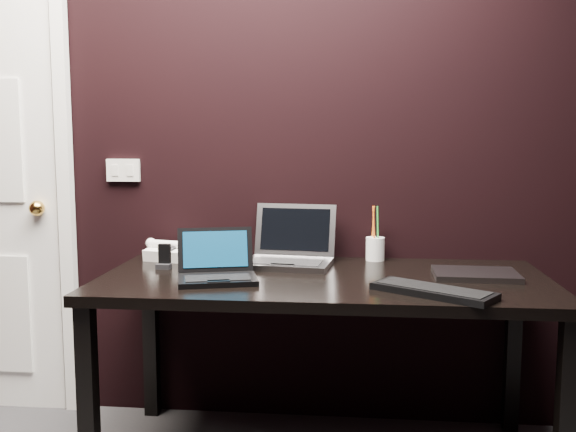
# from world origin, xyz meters

# --- Properties ---
(wall_back) EXTENTS (4.00, 0.00, 4.00)m
(wall_back) POSITION_xyz_m (0.00, 1.80, 1.30)
(wall_back) COLOR black
(wall_back) RESTS_ON ground
(wall_switch) EXTENTS (0.15, 0.02, 0.10)m
(wall_switch) POSITION_xyz_m (-0.62, 1.79, 1.12)
(wall_switch) COLOR silver
(wall_switch) RESTS_ON wall_back
(desk) EXTENTS (1.70, 0.80, 0.74)m
(desk) POSITION_xyz_m (0.30, 1.40, 0.66)
(desk) COLOR black
(desk) RESTS_ON ground
(netbook) EXTENTS (0.34, 0.32, 0.18)m
(netbook) POSITION_xyz_m (-0.09, 1.29, 0.78)
(netbook) COLOR black
(netbook) RESTS_ON desk
(silver_laptop) EXTENTS (0.38, 0.35, 0.24)m
(silver_laptop) POSITION_xyz_m (0.15, 1.61, 0.79)
(silver_laptop) COLOR #939498
(silver_laptop) RESTS_ON desk
(ext_keyboard) EXTENTS (0.42, 0.35, 0.03)m
(ext_keyboard) POSITION_xyz_m (0.68, 1.15, 0.75)
(ext_keyboard) COLOR black
(ext_keyboard) RESTS_ON desk
(closed_laptop) EXTENTS (0.32, 0.23, 0.02)m
(closed_laptop) POSITION_xyz_m (0.87, 1.44, 0.75)
(closed_laptop) COLOR gray
(closed_laptop) RESTS_ON desk
(desk_phone) EXTENTS (0.21, 0.18, 0.10)m
(desk_phone) POSITION_xyz_m (-0.39, 1.67, 0.78)
(desk_phone) COLOR white
(desk_phone) RESTS_ON desk
(mobile_phone) EXTENTS (0.06, 0.05, 0.10)m
(mobile_phone) POSITION_xyz_m (-0.35, 1.48, 0.78)
(mobile_phone) COLOR black
(mobile_phone) RESTS_ON desk
(pen_cup) EXTENTS (0.10, 0.10, 0.24)m
(pen_cup) POSITION_xyz_m (0.51, 1.74, 0.79)
(pen_cup) COLOR white
(pen_cup) RESTS_ON desk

